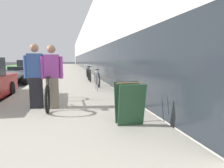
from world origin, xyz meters
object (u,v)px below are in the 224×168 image
person_rider (52,77)px  cruiser_bike_nearest (97,79)px  cruiser_bike_farthest (88,73)px  person_bystander (36,76)px  sandwich_board_sign (129,103)px  parked_sedan_far (30,69)px  vintage_roadster_curbside (15,76)px  tandem_bicycle (51,92)px  bike_rack_hoop (96,79)px  cruiser_bike_middle (89,75)px

person_rider → cruiser_bike_nearest: bearing=66.7°
cruiser_bike_nearest → cruiser_bike_farthest: bearing=90.9°
person_bystander → sandwich_board_sign: bearing=-41.7°
person_bystander → parked_sedan_far: bearing=101.0°
person_bystander → cruiser_bike_nearest: size_ratio=1.04×
parked_sedan_far → vintage_roadster_curbside: bearing=-89.6°
tandem_bicycle → person_bystander: person_bystander is taller
cruiser_bike_nearest → sandwich_board_sign: bearing=-91.5°
tandem_bicycle → bike_rack_hoop: tandem_bicycle is taller
person_bystander → vintage_roadster_curbside: person_bystander is taller
cruiser_bike_farthest → parked_sedan_far: bearing=139.3°
person_bystander → cruiser_bike_nearest: 4.84m
bike_rack_hoop → parked_sedan_far: parked_sedan_far is taller
cruiser_bike_middle → sandwich_board_sign: (0.00, -8.55, 0.05)m
cruiser_bike_farthest → parked_sedan_far: size_ratio=0.38×
cruiser_bike_middle → parked_sedan_far: parked_sedan_far is taller
vintage_roadster_curbside → tandem_bicycle: bearing=-69.6°
cruiser_bike_farthest → sandwich_board_sign: size_ratio=1.87×
bike_rack_hoop → sandwich_board_sign: 4.72m
sandwich_board_sign → cruiser_bike_farthest: bearing=89.5°
person_bystander → cruiser_bike_farthest: bearing=75.6°
bike_rack_hoop → cruiser_bike_farthest: cruiser_bike_farthest is taller
cruiser_bike_middle → sandwich_board_sign: size_ratio=1.96×
cruiser_bike_farthest → cruiser_bike_middle: bearing=-92.5°
person_bystander → vintage_roadster_curbside: bearing=107.5°
cruiser_bike_nearest → sandwich_board_sign: cruiser_bike_nearest is taller
person_bystander → parked_sedan_far: size_ratio=0.41×
sandwich_board_sign → cruiser_bike_nearest: bearing=88.5°
cruiser_bike_middle → person_bystander: bearing=-108.0°
person_rider → parked_sedan_far: (-2.94, 12.93, -0.36)m
person_bystander → cruiser_bike_middle: bearing=72.0°
cruiser_bike_middle → vintage_roadster_curbside: 4.75m
bike_rack_hoop → parked_sedan_far: (-4.58, 10.03, 0.02)m
person_rider → cruiser_bike_middle: size_ratio=1.01×
tandem_bicycle → bike_rack_hoop: (1.72, 2.58, 0.12)m
person_rider → bike_rack_hoop: bearing=60.6°
person_rider → cruiser_bike_farthest: 9.06m
bike_rack_hoop → cruiser_bike_middle: bearing=89.1°
tandem_bicycle → person_rider: person_rider is taller
person_rider → parked_sedan_far: size_ratio=0.40×
sandwich_board_sign → parked_sedan_far: size_ratio=0.20×
tandem_bicycle → person_rider: (0.08, -0.33, 0.50)m
person_rider → vintage_roadster_curbside: 8.44m
cruiser_bike_nearest → vintage_roadster_curbside: (-4.77, 3.57, -0.07)m
person_rider → cruiser_bike_nearest: 4.75m
tandem_bicycle → vintage_roadster_curbside: (-2.82, 7.58, -0.08)m
person_bystander → person_rider: bearing=-14.6°
tandem_bicycle → cruiser_bike_middle: cruiser_bike_middle is taller
cruiser_bike_farthest → parked_sedan_far: 6.25m
sandwich_board_sign → bike_rack_hoop: bearing=90.8°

